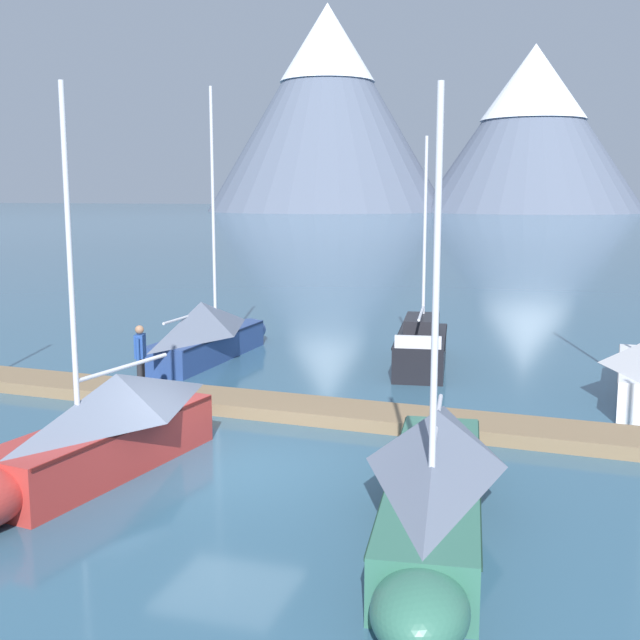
{
  "coord_description": "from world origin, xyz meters",
  "views": [
    {
      "loc": [
        6.07,
        -13.4,
        5.27
      ],
      "look_at": [
        0.0,
        6.0,
        2.0
      ],
      "focal_mm": 44.37,
      "sensor_mm": 36.0,
      "label": 1
    }
  ],
  "objects_px": {
    "sailboat_mid_dock_starboard": "(94,432)",
    "sailboat_outer_slip": "(434,478)",
    "sailboat_mid_dock_port": "(209,331)",
    "sailboat_far_berth": "(422,345)",
    "person_on_dock": "(140,354)"
  },
  "relations": [
    {
      "from": "sailboat_far_berth",
      "to": "person_on_dock",
      "type": "distance_m",
      "value": 8.89
    },
    {
      "from": "sailboat_outer_slip",
      "to": "person_on_dock",
      "type": "distance_m",
      "value": 10.0
    },
    {
      "from": "person_on_dock",
      "to": "sailboat_outer_slip",
      "type": "bearing_deg",
      "value": -33.28
    },
    {
      "from": "sailboat_mid_dock_port",
      "to": "sailboat_outer_slip",
      "type": "height_order",
      "value": "sailboat_mid_dock_port"
    },
    {
      "from": "sailboat_mid_dock_port",
      "to": "sailboat_far_berth",
      "type": "distance_m",
      "value": 6.77
    },
    {
      "from": "sailboat_far_berth",
      "to": "person_on_dock",
      "type": "relative_size",
      "value": 4.12
    },
    {
      "from": "sailboat_mid_dock_port",
      "to": "person_on_dock",
      "type": "bearing_deg",
      "value": -83.21
    },
    {
      "from": "sailboat_mid_dock_starboard",
      "to": "sailboat_outer_slip",
      "type": "height_order",
      "value": "sailboat_mid_dock_starboard"
    },
    {
      "from": "sailboat_mid_dock_starboard",
      "to": "sailboat_outer_slip",
      "type": "bearing_deg",
      "value": -4.16
    },
    {
      "from": "sailboat_far_berth",
      "to": "sailboat_outer_slip",
      "type": "relative_size",
      "value": 0.93
    },
    {
      "from": "sailboat_mid_dock_starboard",
      "to": "sailboat_outer_slip",
      "type": "xyz_separation_m",
      "value": [
        6.43,
        -0.47,
        -0.01
      ]
    },
    {
      "from": "person_on_dock",
      "to": "sailboat_far_berth",
      "type": "bearing_deg",
      "value": 47.2
    },
    {
      "from": "sailboat_mid_dock_port",
      "to": "sailboat_mid_dock_starboard",
      "type": "xyz_separation_m",
      "value": [
        2.56,
        -10.37,
        -0.05
      ]
    },
    {
      "from": "sailboat_mid_dock_port",
      "to": "sailboat_outer_slip",
      "type": "bearing_deg",
      "value": -50.34
    },
    {
      "from": "sailboat_mid_dock_port",
      "to": "person_on_dock",
      "type": "height_order",
      "value": "sailboat_mid_dock_port"
    }
  ]
}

